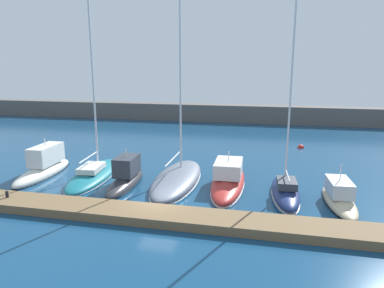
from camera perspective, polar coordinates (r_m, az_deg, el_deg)
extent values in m
plane|color=navy|center=(23.27, -5.47, -10.17)|extent=(120.00, 120.00, 0.00)
cube|color=brown|center=(21.47, -7.11, -11.44)|extent=(30.24, 2.38, 0.55)
cube|color=#5B5651|center=(57.87, 5.71, 5.06)|extent=(108.00, 2.80, 2.77)
ellipsoid|color=silver|center=(31.91, -23.24, -4.35)|extent=(2.30, 7.68, 1.25)
ellipsoid|color=black|center=(31.97, -23.21, -4.71)|extent=(2.32, 7.76, 0.12)
cube|color=silver|center=(32.07, -22.85, -1.61)|extent=(1.65, 3.51, 1.58)
cube|color=black|center=(32.45, -22.39, -0.98)|extent=(1.38, 0.93, 0.88)
cylinder|color=silver|center=(31.83, -23.02, 0.32)|extent=(0.08, 0.08, 0.64)
ellipsoid|color=#19707F|center=(30.11, -15.76, -4.90)|extent=(3.87, 9.61, 1.06)
ellipsoid|color=silver|center=(30.15, -15.74, -5.16)|extent=(3.91, 9.71, 0.12)
cylinder|color=silver|center=(29.72, -16.16, 13.47)|extent=(0.15, 0.15, 17.95)
cylinder|color=silver|center=(28.74, -16.69, -2.13)|extent=(0.51, 3.48, 0.11)
cube|color=silver|center=(29.46, -16.19, -3.79)|extent=(1.84, 2.79, 0.44)
ellipsoid|color=#2D2D33|center=(27.32, -10.89, -6.34)|extent=(1.97, 6.57, 1.13)
cube|color=#333842|center=(27.33, -10.67, -3.50)|extent=(1.56, 2.49, 1.44)
cube|color=black|center=(27.73, -10.31, -2.78)|extent=(1.34, 0.66, 0.81)
cylinder|color=silver|center=(27.06, -10.75, -1.42)|extent=(0.08, 0.08, 0.60)
ellipsoid|color=slate|center=(27.69, -2.45, -5.71)|extent=(3.51, 10.16, 1.23)
ellipsoid|color=silver|center=(27.77, -2.45, -6.22)|extent=(3.54, 10.27, 0.12)
cylinder|color=silver|center=(27.61, -1.97, 15.18)|extent=(0.15, 0.15, 18.65)
cylinder|color=silver|center=(25.93, -3.17, -2.45)|extent=(0.19, 4.18, 0.11)
ellipsoid|color=#B72D28|center=(27.16, 5.96, -6.19)|extent=(2.66, 9.39, 1.18)
ellipsoid|color=silver|center=(27.24, 5.95, -6.66)|extent=(2.68, 9.49, 0.12)
cube|color=silver|center=(26.73, 6.00, -3.93)|extent=(2.08, 3.23, 1.10)
cube|color=black|center=(28.07, 6.28, -2.77)|extent=(1.82, 0.84, 0.62)
cylinder|color=silver|center=(26.48, 6.05, -2.02)|extent=(0.08, 0.08, 0.74)
ellipsoid|color=navy|center=(25.67, 15.07, -7.57)|extent=(2.20, 6.93, 1.04)
ellipsoid|color=silver|center=(25.77, 15.04, -8.19)|extent=(2.23, 7.00, 0.12)
cylinder|color=silver|center=(24.77, 15.85, 7.49)|extent=(0.13, 0.13, 12.27)
cylinder|color=silver|center=(24.46, 15.43, -5.01)|extent=(0.23, 2.69, 0.09)
cube|color=#333842|center=(24.99, 15.27, -6.24)|extent=(1.39, 2.02, 0.52)
ellipsoid|color=beige|center=(25.55, 22.95, -8.59)|extent=(2.12, 6.48, 0.81)
ellipsoid|color=black|center=(25.61, 22.92, -8.92)|extent=(2.14, 6.55, 0.12)
cube|color=silver|center=(25.46, 23.01, -6.52)|extent=(1.55, 2.72, 1.00)
cube|color=black|center=(26.10, 22.66, -5.68)|extent=(1.30, 0.73, 0.56)
cylinder|color=silver|center=(25.16, 23.21, -4.31)|extent=(0.08, 0.08, 1.05)
sphere|color=red|center=(40.99, 17.42, -0.60)|extent=(0.72, 0.72, 0.72)
cylinder|color=black|center=(26.10, -28.08, -7.28)|extent=(0.20, 0.20, 0.44)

